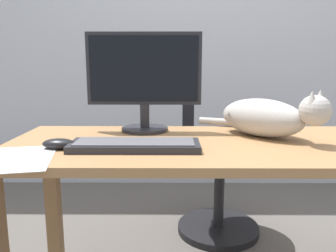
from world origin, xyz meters
The scene contains 8 objects.
back_wall centered at (0.00, 1.52, 1.30)m, with size 6.00×0.04×2.60m, color silver.
desk centered at (0.00, 0.00, 0.61)m, with size 1.67×0.64×0.71m.
office_chair centered at (0.01, 0.67, 0.41)m, with size 0.48×0.48×0.94m.
monitor centered at (-0.34, 0.21, 0.94)m, with size 0.48×0.20×0.42m.
keyboard centered at (-0.35, -0.11, 0.72)m, with size 0.44×0.15×0.03m.
cat centered at (0.15, 0.09, 0.79)m, with size 0.43×0.48×0.20m.
computer_mouse centered at (-0.61, -0.11, 0.73)m, with size 0.11×0.06×0.04m, color black.
paper_sheet centered at (-0.69, -0.23, 0.71)m, with size 0.21×0.30×0.00m, color white.
Camera 1 is at (-0.23, -1.22, 1.00)m, focal length 35.94 mm.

